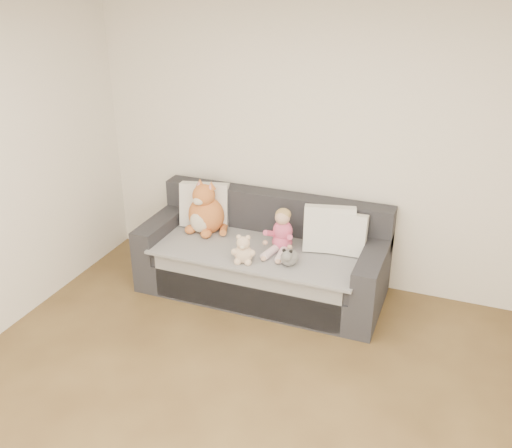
{
  "coord_description": "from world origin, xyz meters",
  "views": [
    {
      "loc": [
        1.13,
        -2.26,
        2.81
      ],
      "look_at": [
        -0.48,
        1.87,
        0.75
      ],
      "focal_mm": 40.0,
      "sensor_mm": 36.0,
      "label": 1
    }
  ],
  "objects_px": {
    "toddler": "(281,234)",
    "sippy_cup": "(245,248)",
    "teddy_bear": "(243,251)",
    "sofa": "(264,259)",
    "plush_cat": "(205,212)"
  },
  "relations": [
    {
      "from": "plush_cat",
      "to": "teddy_bear",
      "type": "xyz_separation_m",
      "value": [
        0.57,
        -0.44,
        -0.09
      ]
    },
    {
      "from": "sofa",
      "to": "plush_cat",
      "type": "xyz_separation_m",
      "value": [
        -0.6,
        0.05,
        0.36
      ]
    },
    {
      "from": "sofa",
      "to": "plush_cat",
      "type": "distance_m",
      "value": 0.7
    },
    {
      "from": "sippy_cup",
      "to": "toddler",
      "type": "bearing_deg",
      "value": 37.9
    },
    {
      "from": "teddy_bear",
      "to": "sippy_cup",
      "type": "relative_size",
      "value": 2.04
    },
    {
      "from": "toddler",
      "to": "sofa",
      "type": "bearing_deg",
      "value": 162.18
    },
    {
      "from": "toddler",
      "to": "teddy_bear",
      "type": "xyz_separation_m",
      "value": [
        -0.22,
        -0.33,
        -0.06
      ]
    },
    {
      "from": "sofa",
      "to": "sippy_cup",
      "type": "distance_m",
      "value": 0.36
    },
    {
      "from": "teddy_bear",
      "to": "plush_cat",
      "type": "bearing_deg",
      "value": 128.37
    },
    {
      "from": "plush_cat",
      "to": "teddy_bear",
      "type": "relative_size",
      "value": 2.03
    },
    {
      "from": "toddler",
      "to": "plush_cat",
      "type": "xyz_separation_m",
      "value": [
        -0.79,
        0.12,
        0.03
      ]
    },
    {
      "from": "sofa",
      "to": "teddy_bear",
      "type": "distance_m",
      "value": 0.48
    },
    {
      "from": "sofa",
      "to": "plush_cat",
      "type": "bearing_deg",
      "value": 175.12
    },
    {
      "from": "toddler",
      "to": "sippy_cup",
      "type": "height_order",
      "value": "toddler"
    },
    {
      "from": "sofa",
      "to": "toddler",
      "type": "relative_size",
      "value": 5.6
    }
  ]
}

